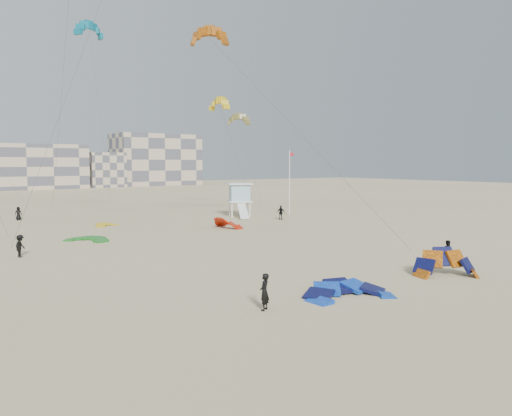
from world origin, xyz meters
TOP-DOWN VIEW (x-y plane):
  - ground at (0.00, 0.00)m, footprint 320.00×320.00m
  - kite_ground_blue at (2.75, 1.31)m, footprint 5.92×6.10m
  - kite_ground_orange at (11.06, 1.16)m, footprint 5.51×5.46m
  - kite_ground_green at (-2.67, 28.16)m, footprint 5.38×5.34m
  - kite_ground_red_far at (12.33, 28.58)m, footprint 4.02×3.86m
  - kite_ground_yellow at (2.14, 37.58)m, footprint 3.76×3.81m
  - kitesurfer_main at (-2.28, 1.88)m, footprint 0.77×0.70m
  - kitesurfer_b at (14.45, 3.32)m, footprint 0.94×0.81m
  - kitesurfer_c at (-9.14, 23.06)m, footprint 1.15×1.24m
  - kitesurfer_d at (21.78, 31.32)m, footprint 0.92×1.10m
  - kitesurfer_e at (-4.72, 49.35)m, footprint 0.91×0.71m
  - kitesurfer_f at (30.87, 53.92)m, footprint 1.26×1.59m
  - kite_fly_orange at (11.05, 29.95)m, footprint 5.44×28.05m
  - kite_fly_olive at (19.59, 37.45)m, footprint 4.09×9.73m
  - kite_fly_yellow at (22.39, 46.89)m, footprint 10.10×5.18m
  - kite_fly_teal_b at (8.16, 61.08)m, footprint 5.39×6.97m
  - lifeguard_tower_near at (19.78, 37.50)m, footprint 4.07×6.49m
  - flagpole at (26.04, 34.94)m, footprint 0.70×0.11m
  - condo_mid at (10.00, 130.00)m, footprint 32.00×16.00m
  - condo_east at (50.00, 132.00)m, footprint 26.00×14.00m
  - condo_fill_right at (32.00, 128.00)m, footprint 10.00×10.00m

SIDE VIEW (x-z plane):
  - ground at x=0.00m, z-range 0.00..0.00m
  - kite_ground_blue at x=2.75m, z-range -1.17..1.17m
  - kite_ground_orange at x=11.06m, z-range -1.96..1.96m
  - kite_ground_green at x=-2.67m, z-range -0.36..0.36m
  - kite_ground_red_far at x=12.33m, z-range -1.72..1.72m
  - kite_ground_yellow at x=2.14m, z-range -0.58..0.58m
  - kitesurfer_e at x=-4.72m, z-range 0.00..1.65m
  - kitesurfer_b at x=14.45m, z-range 0.00..1.65m
  - kitesurfer_c at x=-9.14m, z-range 0.00..1.67m
  - kitesurfer_f at x=30.87m, z-range 0.00..1.69m
  - kitesurfer_d at x=21.78m, z-range 0.00..1.76m
  - kitesurfer_main at x=-2.28m, z-range 0.00..1.77m
  - lifeguard_tower_near at x=19.78m, z-range -0.02..4.33m
  - flagpole at x=26.04m, z-range 0.20..8.85m
  - condo_fill_right at x=32.00m, z-range 0.00..10.00m
  - condo_mid at x=10.00m, z-range 0.00..12.00m
  - condo_east at x=50.00m, z-range 0.00..16.00m
  - kite_fly_olive at x=19.59m, z-range 6.14..18.67m
  - kite_fly_yellow at x=22.39m, z-range 7.62..23.27m
  - kite_fly_orange at x=11.05m, z-range 9.79..30.32m
  - kite_fly_teal_b at x=8.16m, z-range 13.30..40.45m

